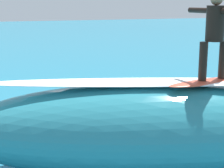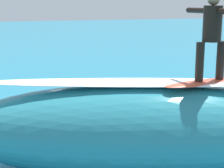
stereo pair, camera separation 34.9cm
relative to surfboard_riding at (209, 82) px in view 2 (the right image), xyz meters
The scene contains 9 objects.
ground_plane 3.76m from the surfboard_riding, 59.98° to the right, with size 120.00×120.00×0.00m, color teal.
wave_crest 1.65m from the surfboard_riding, 18.20° to the right, with size 7.87×2.36×1.93m, color teal.
wave_foam_lip 1.30m from the surfboard_riding, 18.20° to the right, with size 6.69×0.83×0.08m, color white.
surfboard_riding is the anchor object (origin of this frame).
surfer_riding 1.04m from the surfboard_riding, 63.43° to the left, with size 0.67×1.61×1.70m.
surfboard_paddling 6.04m from the surfboard_riding, 65.00° to the right, with size 2.34×0.49×0.10m, color #E0563D.
surfer_paddling 6.10m from the surfboard_riding, 64.60° to the right, with size 1.33×1.40×0.31m.
foam_patch_near 4.99m from the surfboard_riding, 77.16° to the right, with size 0.97×0.83×0.13m, color white.
foam_patch_mid 3.77m from the surfboard_riding, 35.96° to the right, with size 0.60×0.54×0.13m, color white.
Camera 2 is at (2.51, 9.12, 3.58)m, focal length 59.85 mm.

